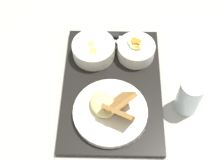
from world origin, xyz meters
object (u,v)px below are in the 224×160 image
(bowl_soup, at_px, (94,49))
(plate_main, at_px, (110,110))
(knife, at_px, (111,36))
(spoon, at_px, (118,42))
(bowl_salad, at_px, (136,49))
(glass_water, at_px, (189,97))

(bowl_soup, height_order, plate_main, plate_main)
(knife, bearing_deg, bowl_soup, -124.20)
(spoon, bearing_deg, plate_main, -90.68)
(bowl_soup, bearing_deg, spoon, 130.20)
(bowl_soup, bearing_deg, plate_main, 23.51)
(bowl_salad, distance_m, glass_water, 0.22)
(bowl_salad, height_order, bowl_soup, bowl_salad)
(spoon, bearing_deg, bowl_salad, -37.27)
(plate_main, xyz_separation_m, glass_water, (-0.07, 0.21, 0.02))
(plate_main, height_order, knife, plate_main)
(bowl_salad, xyz_separation_m, spoon, (-0.04, -0.06, -0.02))
(bowl_soup, distance_m, knife, 0.09)
(bowl_soup, distance_m, spoon, 0.09)
(bowl_salad, xyz_separation_m, knife, (-0.06, -0.09, -0.02))
(plate_main, relative_size, glass_water, 1.76)
(plate_main, bearing_deg, spoon, -176.37)
(spoon, height_order, glass_water, glass_water)
(knife, distance_m, spoon, 0.03)
(bowl_salad, distance_m, bowl_soup, 0.13)
(spoon, relative_size, glass_water, 1.22)
(bowl_soup, height_order, glass_water, glass_water)
(glass_water, bearing_deg, knife, -129.40)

